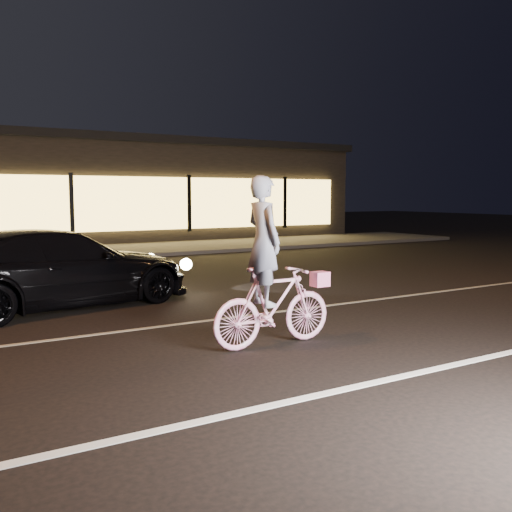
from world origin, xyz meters
TOP-DOWN VIEW (x-y plane):
  - ground at (0.00, 0.00)m, footprint 90.00×90.00m
  - lane_stripe_near at (0.00, -1.50)m, footprint 60.00×0.12m
  - lane_stripe_far at (0.00, 2.00)m, footprint 60.00×0.10m
  - sidewalk at (0.00, 13.00)m, footprint 30.00×4.00m
  - storefront at (0.00, 18.97)m, footprint 25.40×8.42m
  - cyclist at (-0.91, 0.27)m, footprint 1.72×0.59m
  - sedan at (-2.70, 4.24)m, footprint 4.95×2.81m

SIDE VIEW (x-z plane):
  - ground at x=0.00m, z-range 0.00..0.00m
  - lane_stripe_near at x=0.00m, z-range 0.00..0.01m
  - lane_stripe_far at x=0.00m, z-range 0.00..0.01m
  - sidewalk at x=0.00m, z-range 0.00..0.12m
  - sedan at x=-2.70m, z-range 0.00..1.35m
  - cyclist at x=-0.91m, z-range -0.31..1.85m
  - storefront at x=0.00m, z-range 0.05..4.25m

